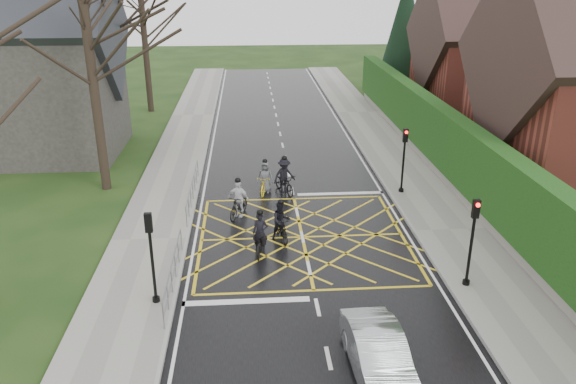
{
  "coord_description": "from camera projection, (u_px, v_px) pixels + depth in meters",
  "views": [
    {
      "loc": [
        -2.02,
        -20.02,
        10.0
      ],
      "look_at": [
        -0.46,
        1.65,
        1.3
      ],
      "focal_mm": 35.0,
      "sensor_mm": 36.0,
      "label": 1
    }
  ],
  "objects": [
    {
      "name": "cyclist_back",
      "position": [
        281.0,
        224.0,
        22.02
      ],
      "size": [
        0.86,
        1.74,
        1.68
      ],
      "rotation": [
        0.0,
        0.0,
        0.22
      ],
      "color": "black",
      "rests_on": "ground"
    },
    {
      "name": "stone_wall",
      "position": [
        444.0,
        173.0,
        28.33
      ],
      "size": [
        0.5,
        38.0,
        0.7
      ],
      "primitive_type": "cube",
      "color": "slate",
      "rests_on": "ground"
    },
    {
      "name": "house_far",
      "position": [
        492.0,
        56.0,
        38.42
      ],
      "size": [
        9.8,
        8.8,
        10.3
      ],
      "color": "maroon",
      "rests_on": "ground"
    },
    {
      "name": "cyclist_rear",
      "position": [
        260.0,
        239.0,
        21.01
      ],
      "size": [
        0.84,
        1.84,
        1.73
      ],
      "rotation": [
        0.0,
        0.0,
        -0.12
      ],
      "color": "black",
      "rests_on": "ground"
    },
    {
      "name": "sidewalk_right",
      "position": [
        449.0,
        231.0,
        22.76
      ],
      "size": [
        3.0,
        80.0,
        0.15
      ],
      "primitive_type": "cube",
      "color": "gray",
      "rests_on": "ground"
    },
    {
      "name": "sidewalk_left",
      "position": [
        150.0,
        240.0,
        21.96
      ],
      "size": [
        3.0,
        80.0,
        0.15
      ],
      "primitive_type": "cube",
      "color": "gray",
      "rests_on": "ground"
    },
    {
      "name": "car",
      "position": [
        379.0,
        356.0,
        14.55
      ],
      "size": [
        1.5,
        3.87,
        1.26
      ],
      "primitive_type": "imported",
      "rotation": [
        0.0,
        0.0,
        0.04
      ],
      "color": "#AFB3B7",
      "rests_on": "ground"
    },
    {
      "name": "tree_near",
      "position": [
        85.0,
        19.0,
        24.4
      ],
      "size": [
        9.24,
        9.24,
        11.44
      ],
      "color": "black",
      "rests_on": "ground"
    },
    {
      "name": "traffic_light_se",
      "position": [
        471.0,
        244.0,
        18.22
      ],
      "size": [
        0.24,
        0.31,
        3.21
      ],
      "rotation": [
        0.0,
        0.0,
        3.14
      ],
      "color": "black",
      "rests_on": "ground"
    },
    {
      "name": "road",
      "position": [
        302.0,
        237.0,
        22.39
      ],
      "size": [
        9.0,
        80.0,
        0.01
      ],
      "primitive_type": "cube",
      "color": "black",
      "rests_on": "ground"
    },
    {
      "name": "railing_south",
      "position": [
        173.0,
        268.0,
        18.55
      ],
      "size": [
        0.05,
        5.04,
        1.03
      ],
      "color": "slate",
      "rests_on": "ground"
    },
    {
      "name": "cyclist_mid",
      "position": [
        284.0,
        179.0,
        26.61
      ],
      "size": [
        1.33,
        2.0,
        1.84
      ],
      "rotation": [
        0.0,
        0.0,
        0.39
      ],
      "color": "black",
      "rests_on": "ground"
    },
    {
      "name": "traffic_light_sw",
      "position": [
        152.0,
        259.0,
        17.27
      ],
      "size": [
        0.24,
        0.31,
        3.21
      ],
      "color": "black",
      "rests_on": "ground"
    },
    {
      "name": "tree_far",
      "position": [
        142.0,
        11.0,
        39.46
      ],
      "size": [
        8.4,
        8.4,
        10.4
      ],
      "color": "black",
      "rests_on": "ground"
    },
    {
      "name": "traffic_light_ne",
      "position": [
        403.0,
        161.0,
        26.0
      ],
      "size": [
        0.24,
        0.31,
        3.21
      ],
      "rotation": [
        0.0,
        0.0,
        3.14
      ],
      "color": "black",
      "rests_on": "ground"
    },
    {
      "name": "cyclist_lead",
      "position": [
        265.0,
        181.0,
        26.63
      ],
      "size": [
        0.97,
        1.81,
        1.68
      ],
      "rotation": [
        0.0,
        0.0,
        -0.23
      ],
      "color": "gold",
      "rests_on": "ground"
    },
    {
      "name": "church",
      "position": [
        37.0,
        67.0,
        30.76
      ],
      "size": [
        8.8,
        7.8,
        11.0
      ],
      "color": "#2D2B28",
      "rests_on": "ground"
    },
    {
      "name": "railing_north",
      "position": [
        192.0,
        186.0,
        25.49
      ],
      "size": [
        0.05,
        6.04,
        1.03
      ],
      "color": "slate",
      "rests_on": "ground"
    },
    {
      "name": "cyclist_front",
      "position": [
        238.0,
        203.0,
        23.99
      ],
      "size": [
        1.16,
        1.83,
        1.78
      ],
      "rotation": [
        0.0,
        0.0,
        -0.4
      ],
      "color": "black",
      "rests_on": "ground"
    },
    {
      "name": "ground",
      "position": [
        302.0,
        237.0,
        22.39
      ],
      "size": [
        120.0,
        120.0,
        0.0
      ],
      "primitive_type": "plane",
      "color": "black",
      "rests_on": "ground"
    },
    {
      "name": "conifer",
      "position": [
        404.0,
        34.0,
        45.33
      ],
      "size": [
        4.6,
        4.6,
        10.0
      ],
      "color": "black",
      "rests_on": "ground"
    },
    {
      "name": "hedge",
      "position": [
        447.0,
        140.0,
        27.68
      ],
      "size": [
        0.9,
        38.0,
        2.8
      ],
      "primitive_type": "cube",
      "color": "#103C12",
      "rests_on": "stone_wall"
    }
  ]
}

